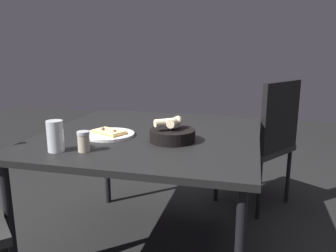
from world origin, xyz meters
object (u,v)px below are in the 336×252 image
at_px(beer_glass, 55,138).
at_px(pizza_plate, 109,134).
at_px(pepper_shaker, 84,143).
at_px(dining_table, 151,142).
at_px(chair_far, 265,137).
at_px(bread_basket, 172,134).

bearing_deg(beer_glass, pizza_plate, 68.79).
xyz_separation_m(beer_glass, pepper_shaker, (0.12, 0.03, -0.02)).
bearing_deg(dining_table, pepper_shaker, -116.53).
height_order(beer_glass, pepper_shaker, beer_glass).
relative_size(pepper_shaker, chair_far, 0.10).
relative_size(pizza_plate, bread_basket, 1.17).
relative_size(pizza_plate, chair_far, 0.28).
bearing_deg(dining_table, beer_glass, -127.39).
relative_size(pizza_plate, beer_glass, 1.90).
bearing_deg(pepper_shaker, chair_far, 54.52).
bearing_deg(dining_table, chair_far, 50.61).
xyz_separation_m(dining_table, pizza_plate, (-0.20, -0.11, 0.06)).
bearing_deg(pepper_shaker, dining_table, 63.47).
height_order(dining_table, pizza_plate, pizza_plate).
height_order(pizza_plate, chair_far, chair_far).
bearing_deg(bread_basket, beer_glass, -148.29).
xyz_separation_m(pepper_shaker, chair_far, (0.81, 1.14, -0.22)).
distance_m(pizza_plate, pepper_shaker, 0.28).
relative_size(beer_glass, chair_far, 0.15).
relative_size(dining_table, chair_far, 1.24).
relative_size(pizza_plate, pepper_shaker, 2.87).
bearing_deg(pizza_plate, beer_glass, -111.21).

